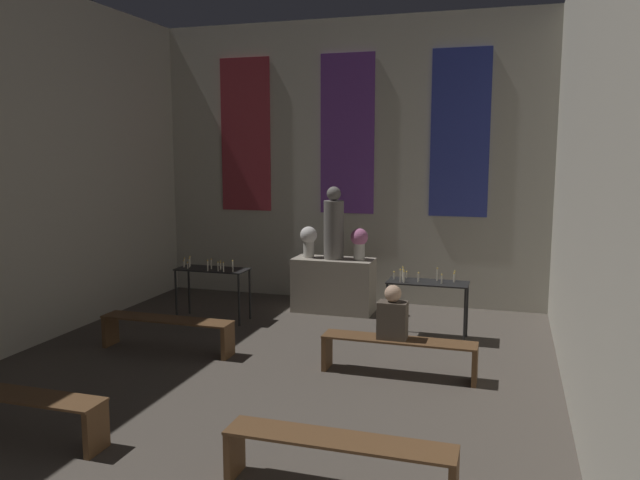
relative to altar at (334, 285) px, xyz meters
The scene contains 13 objects.
wall_back 2.33m from the altar, 90.00° to the left, with size 7.39×0.16×5.12m.
wall_right 6.10m from the altar, 50.58° to the right, with size 0.12×10.89×5.12m.
altar is the anchor object (origin of this frame).
statue 1.03m from the altar, ahead, with size 0.35×0.35×1.24m.
flower_vase_left 0.91m from the altar, behind, with size 0.30×0.30×0.54m.
flower_vase_right 0.91m from the altar, ahead, with size 0.30×0.30×0.54m.
candle_rack_left 2.10m from the altar, 148.11° to the right, with size 1.19×0.49×1.05m.
candle_rack_right 2.09m from the altar, 31.94° to the right, with size 1.19×0.49×1.06m.
pew_second_left 5.82m from the altar, 106.25° to the right, with size 1.92×0.36×0.47m.
pew_second_right 5.82m from the altar, 73.75° to the right, with size 1.92×0.36×0.47m.
pew_back_left 3.22m from the altar, 120.42° to the right, with size 1.92×0.36×0.47m.
pew_back_right 3.22m from the altar, 59.58° to the right, with size 1.92×0.36×0.47m.
person_seated 3.19m from the altar, 60.85° to the right, with size 0.36×0.24×0.68m.
Camera 1 is at (2.89, -0.45, 2.79)m, focal length 35.00 mm.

